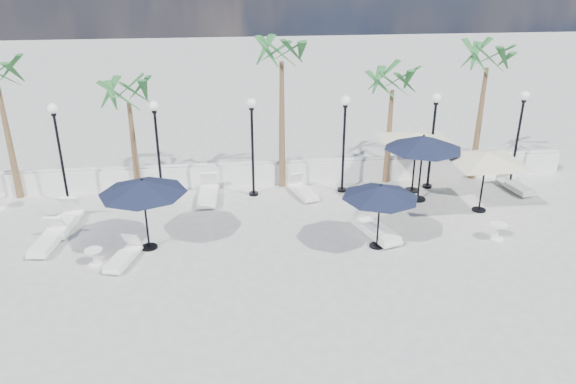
{
  "coord_description": "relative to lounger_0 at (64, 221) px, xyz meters",
  "views": [
    {
      "loc": [
        -0.88,
        -13.59,
        8.8
      ],
      "look_at": [
        0.98,
        3.18,
        1.5
      ],
      "focal_mm": 35.0,
      "sensor_mm": 36.0,
      "label": 1
    }
  ],
  "objects": [
    {
      "name": "ground",
      "position": [
        6.6,
        -4.36,
        -0.27
      ],
      "size": [
        100.0,
        100.0,
        0.0
      ],
      "primitive_type": "plane",
      "color": "#979893",
      "rests_on": "ground"
    },
    {
      "name": "balustrade",
      "position": [
        6.6,
        3.14,
        0.2
      ],
      "size": [
        26.0,
        0.3,
        1.01
      ],
      "color": "white",
      "rests_on": "ground"
    },
    {
      "name": "lamppost_1",
      "position": [
        -0.4,
        2.14,
        2.23
      ],
      "size": [
        0.36,
        0.36,
        3.84
      ],
      "color": "black",
      "rests_on": "ground"
    },
    {
      "name": "lamppost_2",
      "position": [
        3.1,
        2.14,
        2.23
      ],
      "size": [
        0.36,
        0.36,
        3.84
      ],
      "color": "black",
      "rests_on": "ground"
    },
    {
      "name": "lamppost_3",
      "position": [
        6.6,
        2.14,
        2.23
      ],
      "size": [
        0.36,
        0.36,
        3.84
      ],
      "color": "black",
      "rests_on": "ground"
    },
    {
      "name": "lamppost_4",
      "position": [
        10.1,
        2.14,
        2.23
      ],
      "size": [
        0.36,
        0.36,
        3.84
      ],
      "color": "black",
      "rests_on": "ground"
    },
    {
      "name": "lamppost_5",
      "position": [
        13.6,
        2.14,
        2.23
      ],
      "size": [
        0.36,
        0.36,
        3.84
      ],
      "color": "black",
      "rests_on": "ground"
    },
    {
      "name": "lamppost_6",
      "position": [
        17.1,
        2.14,
        2.23
      ],
      "size": [
        0.36,
        0.36,
        3.84
      ],
      "color": "black",
      "rests_on": "ground"
    },
    {
      "name": "palm_1",
      "position": [
        2.1,
        2.94,
        3.49
      ],
      "size": [
        2.6,
        2.6,
        4.7
      ],
      "color": "brown",
      "rests_on": "ground"
    },
    {
      "name": "palm_2",
      "position": [
        7.8,
        2.94,
        4.85
      ],
      "size": [
        2.6,
        2.6,
        6.1
      ],
      "color": "brown",
      "rests_on": "ground"
    },
    {
      "name": "palm_3",
      "position": [
        12.1,
        2.94,
        3.68
      ],
      "size": [
        2.6,
        2.6,
        4.9
      ],
      "color": "brown",
      "rests_on": "ground"
    },
    {
      "name": "palm_4",
      "position": [
        15.8,
        2.94,
        4.46
      ],
      "size": [
        2.6,
        2.6,
        5.7
      ],
      "color": "brown",
      "rests_on": "ground"
    },
    {
      "name": "lounger_0",
      "position": [
        0.0,
        0.0,
        0.0
      ],
      "size": [
        0.89,
        2.17,
        0.79
      ],
      "rotation": [
        0.0,
        0.0,
        -0.1
      ],
      "color": "white",
      "rests_on": "ground"
    },
    {
      "name": "lounger_2",
      "position": [
        4.84,
        1.86,
        -0.0
      ],
      "size": [
        0.78,
        2.13,
        0.79
      ],
      "rotation": [
        0.0,
        0.0,
        -0.04
      ],
      "color": "white",
      "rests_on": "ground"
    },
    {
      "name": "lounger_3",
      "position": [
        -0.2,
        -1.33,
        -0.03
      ],
      "size": [
        0.85,
        1.96,
        0.71
      ],
      "rotation": [
        0.0,
        0.0,
        -0.13
      ],
      "color": "white",
      "rests_on": "ground"
    },
    {
      "name": "lounger_4",
      "position": [
        2.37,
        -2.6,
        -0.05
      ],
      "size": [
        1.01,
        1.77,
        0.63
      ],
      "rotation": [
        0.0,
        0.0,
        -0.3
      ],
      "color": "white",
      "rests_on": "ground"
    },
    {
      "name": "lounger_5",
      "position": [
        8.49,
        1.85,
        -0.04
      ],
      "size": [
        1.07,
        1.88,
        0.67
      ],
      "rotation": [
        0.0,
        0.0,
        0.29
      ],
      "color": "white",
      "rests_on": "ground"
    },
    {
      "name": "lounger_6",
      "position": [
        16.94,
        1.45,
        -0.04
      ],
      "size": [
        0.9,
        1.87,
        0.67
      ],
      "rotation": [
        0.0,
        0.0,
        0.18
      ],
      "color": "white",
      "rests_on": "ground"
    },
    {
      "name": "lounger_7",
      "position": [
        10.45,
        -1.73,
        0.0
      ],
      "size": [
        1.33,
        2.26,
        0.81
      ],
      "rotation": [
        0.0,
        0.0,
        0.32
      ],
      "color": "white",
      "rests_on": "ground"
    },
    {
      "name": "side_table_1",
      "position": [
        1.51,
        -2.6,
        0.04
      ],
      "size": [
        0.52,
        0.52,
        0.51
      ],
      "color": "white",
      "rests_on": "ground"
    },
    {
      "name": "side_table_2",
      "position": [
        14.39,
        -2.41,
        0.07
      ],
      "size": [
        0.56,
        0.56,
        0.55
      ],
      "color": "white",
      "rests_on": "ground"
    },
    {
      "name": "parasol_navy_left",
      "position": [
        3.03,
        -1.74,
        1.86
      ],
      "size": [
        2.73,
        2.73,
        2.41
      ],
      "color": "black",
      "rests_on": "ground"
    },
    {
      "name": "parasol_navy_mid",
      "position": [
        12.82,
        0.98,
        2.03
      ],
      "size": [
        2.92,
        2.92,
        2.62
      ],
      "color": "black",
      "rests_on": "ground"
    },
    {
      "name": "parasol_navy_right",
      "position": [
        10.32,
        -2.45,
        1.65
      ],
      "size": [
        2.43,
        2.43,
        2.18
      ],
      "color": "black",
      "rests_on": "ground"
    },
    {
      "name": "parasol_cream_sq_a",
      "position": [
        14.74,
        -0.21,
        1.97
      ],
      "size": [
        4.93,
        4.93,
        2.42
      ],
      "color": "black",
      "rests_on": "ground"
    },
    {
      "name": "parasol_cream_sq_b",
      "position": [
        12.86,
        1.84,
        2.16
      ],
      "size": [
        5.23,
        5.23,
        2.62
      ],
      "color": "black",
      "rests_on": "ground"
    }
  ]
}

